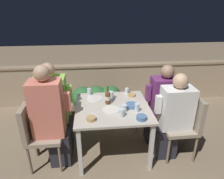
# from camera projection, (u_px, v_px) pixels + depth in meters

# --- Properties ---
(ground_plane) EXTENTS (16.00, 16.00, 0.00)m
(ground_plane) POSITION_uv_depth(u_px,v_px,m) (112.00, 149.00, 2.97)
(ground_plane) COLOR #847056
(parapet_wall) EXTENTS (9.00, 0.18, 0.84)m
(parapet_wall) POSITION_uv_depth(u_px,v_px,m) (105.00, 83.00, 4.26)
(parapet_wall) COLOR tan
(parapet_wall) RESTS_ON ground_plane
(dining_table) EXTENTS (0.98, 0.94, 0.73)m
(dining_table) POSITION_uv_depth(u_px,v_px,m) (113.00, 112.00, 2.71)
(dining_table) COLOR #BCB2A3
(dining_table) RESTS_ON ground_plane
(planter_hedge) EXTENTS (0.89, 0.47, 0.64)m
(planter_hedge) POSITION_uv_depth(u_px,v_px,m) (97.00, 101.00, 3.61)
(planter_hedge) COLOR brown
(planter_hedge) RESTS_ON ground_plane
(chair_left_near) EXTENTS (0.43, 0.43, 0.90)m
(chair_left_near) POSITION_uv_depth(u_px,v_px,m) (37.00, 129.00, 2.50)
(chair_left_near) COLOR gray
(chair_left_near) RESTS_ON ground_plane
(person_coral_top) EXTENTS (0.47, 0.26, 1.38)m
(person_coral_top) POSITION_uv_depth(u_px,v_px,m) (51.00, 118.00, 2.46)
(person_coral_top) COLOR #282833
(person_coral_top) RESTS_ON ground_plane
(chair_left_far) EXTENTS (0.43, 0.43, 0.90)m
(chair_left_far) POSITION_uv_depth(u_px,v_px,m) (41.00, 116.00, 2.80)
(chair_left_far) COLOR gray
(chair_left_far) RESTS_ON ground_plane
(person_green_blouse) EXTENTS (0.49, 0.26, 1.31)m
(person_green_blouse) POSITION_uv_depth(u_px,v_px,m) (55.00, 108.00, 2.77)
(person_green_blouse) COLOR #282833
(person_green_blouse) RESTS_ON ground_plane
(chair_right_near) EXTENTS (0.43, 0.43, 0.90)m
(chair_right_near) POSITION_uv_depth(u_px,v_px,m) (186.00, 121.00, 2.68)
(chair_right_near) COLOR gray
(chair_right_near) RESTS_ON ground_plane
(person_white_polo) EXTENTS (0.49, 0.26, 1.22)m
(person_white_polo) POSITION_uv_depth(u_px,v_px,m) (173.00, 117.00, 2.64)
(person_white_polo) COLOR #282833
(person_white_polo) RESTS_ON ground_plane
(chair_right_far) EXTENTS (0.43, 0.43, 0.90)m
(chair_right_far) POSITION_uv_depth(u_px,v_px,m) (174.00, 108.00, 2.99)
(chair_right_far) COLOR gray
(chair_right_far) RESTS_ON ground_plane
(person_purple_stripe) EXTENTS (0.48, 0.26, 1.23)m
(person_purple_stripe) POSITION_uv_depth(u_px,v_px,m) (161.00, 105.00, 2.95)
(person_purple_stripe) COLOR #282833
(person_purple_stripe) RESTS_ON ground_plane
(beer_bottle) EXTENTS (0.07, 0.07, 0.26)m
(beer_bottle) POSITION_uv_depth(u_px,v_px,m) (108.00, 97.00, 2.71)
(beer_bottle) COLOR brown
(beer_bottle) RESTS_ON dining_table
(plate_0) EXTENTS (0.23, 0.23, 0.01)m
(plate_0) POSITION_uv_depth(u_px,v_px,m) (95.00, 98.00, 2.89)
(plate_0) COLOR silver
(plate_0) RESTS_ON dining_table
(plate_1) EXTENTS (0.23, 0.23, 0.01)m
(plate_1) POSITION_uv_depth(u_px,v_px,m) (111.00, 110.00, 2.59)
(plate_1) COLOR silver
(plate_1) RESTS_ON dining_table
(bowl_0) EXTENTS (0.12, 0.12, 0.03)m
(bowl_0) POSITION_uv_depth(u_px,v_px,m) (132.00, 95.00, 2.96)
(bowl_0) COLOR tan
(bowl_0) RESTS_ON dining_table
(bowl_1) EXTENTS (0.12, 0.12, 0.05)m
(bowl_1) POSITION_uv_depth(u_px,v_px,m) (142.00, 117.00, 2.37)
(bowl_1) COLOR #4C709E
(bowl_1) RESTS_ON dining_table
(bowl_2) EXTENTS (0.16, 0.16, 0.05)m
(bowl_2) POSITION_uv_depth(u_px,v_px,m) (132.00, 105.00, 2.65)
(bowl_2) COLOR #4C709E
(bowl_2) RESTS_ON dining_table
(bowl_3) EXTENTS (0.11, 0.11, 0.04)m
(bowl_3) POSITION_uv_depth(u_px,v_px,m) (91.00, 118.00, 2.36)
(bowl_3) COLOR tan
(bowl_3) RESTS_ON dining_table
(glass_cup_0) EXTENTS (0.06, 0.06, 0.10)m
(glass_cup_0) POSITION_uv_depth(u_px,v_px,m) (89.00, 92.00, 3.00)
(glass_cup_0) COLOR silver
(glass_cup_0) RESTS_ON dining_table
(glass_cup_1) EXTENTS (0.06, 0.06, 0.11)m
(glass_cup_1) POSITION_uv_depth(u_px,v_px,m) (137.00, 107.00, 2.54)
(glass_cup_1) COLOR silver
(glass_cup_1) RESTS_ON dining_table
(glass_cup_2) EXTENTS (0.06, 0.06, 0.08)m
(glass_cup_2) POSITION_uv_depth(u_px,v_px,m) (127.00, 91.00, 3.05)
(glass_cup_2) COLOR silver
(glass_cup_2) RESTS_ON dining_table
(glass_cup_3) EXTENTS (0.08, 0.08, 0.09)m
(glass_cup_3) POSITION_uv_depth(u_px,v_px,m) (124.00, 108.00, 2.54)
(glass_cup_3) COLOR silver
(glass_cup_3) RESTS_ON dining_table
(glass_cup_4) EXTENTS (0.08, 0.08, 0.11)m
(glass_cup_4) POSITION_uv_depth(u_px,v_px,m) (111.00, 95.00, 2.86)
(glass_cup_4) COLOR silver
(glass_cup_4) RESTS_ON dining_table
(glass_cup_5) EXTENTS (0.07, 0.07, 0.10)m
(glass_cup_5) POSITION_uv_depth(u_px,v_px,m) (122.00, 113.00, 2.43)
(glass_cup_5) COLOR silver
(glass_cup_5) RESTS_ON dining_table
(fork_0) EXTENTS (0.15, 0.12, 0.01)m
(fork_0) POSITION_uv_depth(u_px,v_px,m) (94.00, 113.00, 2.51)
(fork_0) COLOR silver
(fork_0) RESTS_ON dining_table
(potted_plant) EXTENTS (0.38, 0.38, 0.76)m
(potted_plant) POSITION_uv_depth(u_px,v_px,m) (45.00, 102.00, 3.37)
(potted_plant) COLOR #B2A899
(potted_plant) RESTS_ON ground_plane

